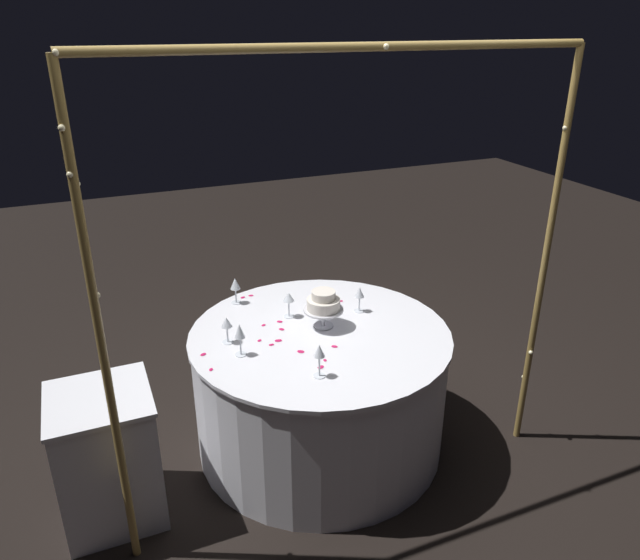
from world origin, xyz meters
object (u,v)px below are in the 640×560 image
at_px(wine_glass_1, 227,324).
at_px(wine_glass_5, 235,285).
at_px(decorative_arch, 357,226).
at_px(wine_glass_2, 289,298).
at_px(main_table, 320,389).
at_px(side_table, 108,457).
at_px(wine_glass_0, 360,294).
at_px(tiered_cake, 323,304).
at_px(wine_glass_4, 240,333).
at_px(wine_glass_3, 319,353).

bearing_deg(wine_glass_1, wine_glass_5, -110.80).
bearing_deg(decorative_arch, wine_glass_1, -45.99).
bearing_deg(wine_glass_2, decorative_arch, 97.66).
relative_size(main_table, side_table, 2.06).
distance_m(main_table, wine_glass_0, 0.59).
distance_m(main_table, tiered_cake, 0.51).
xyz_separation_m(side_table, wine_glass_0, (-1.47, -0.26, 0.49)).
bearing_deg(wine_glass_4, wine_glass_0, -164.92).
relative_size(decorative_arch, main_table, 1.58).
relative_size(wine_glass_1, wine_glass_4, 0.84).
relative_size(decorative_arch, wine_glass_1, 15.30).
xyz_separation_m(decorative_arch, wine_glass_1, (0.49, -0.51, -0.63)).
relative_size(wine_glass_0, wine_glass_5, 0.94).
bearing_deg(wine_glass_5, wine_glass_0, 148.49).
relative_size(side_table, wine_glass_0, 4.54).
xyz_separation_m(side_table, wine_glass_3, (-0.99, 0.29, 0.51)).
distance_m(decorative_arch, wine_glass_2, 0.91).
bearing_deg(decorative_arch, main_table, -90.17).
distance_m(wine_glass_4, wine_glass_5, 0.61).
height_order(wine_glass_0, wine_glass_4, wine_glass_4).
distance_m(wine_glass_1, wine_glass_4, 0.15).
distance_m(tiered_cake, wine_glass_2, 0.23).
height_order(tiered_cake, wine_glass_1, tiered_cake).
relative_size(side_table, wine_glass_4, 3.96).
height_order(main_table, wine_glass_1, wine_glass_1).
bearing_deg(wine_glass_2, wine_glass_5, -51.56).
height_order(side_table, tiered_cake, tiered_cake).
height_order(wine_glass_1, wine_glass_3, wine_glass_3).
bearing_deg(wine_glass_0, tiered_cake, 18.97).
relative_size(decorative_arch, wine_glass_5, 13.92).
distance_m(wine_glass_1, wine_glass_5, 0.48).
bearing_deg(side_table, main_table, -174.58).
height_order(decorative_arch, wine_glass_0, decorative_arch).
xyz_separation_m(tiered_cake, wine_glass_5, (0.37, -0.48, -0.02)).
distance_m(tiered_cake, wine_glass_1, 0.54).
xyz_separation_m(tiered_cake, wine_glass_4, (0.51, 0.12, -0.01)).
distance_m(main_table, side_table, 1.17).
relative_size(wine_glass_3, wine_glass_5, 1.06).
height_order(wine_glass_4, wine_glass_5, wine_glass_4).
bearing_deg(wine_glass_3, decorative_arch, 173.44).
distance_m(decorative_arch, wine_glass_4, 0.84).
bearing_deg(wine_glass_3, main_table, -113.32).
bearing_deg(wine_glass_2, side_table, 18.23).
bearing_deg(side_table, decorative_arch, 165.24).
bearing_deg(wine_glass_1, side_table, 16.52).
xyz_separation_m(wine_glass_0, wine_glass_1, (0.80, 0.06, -0.00)).
relative_size(side_table, wine_glass_5, 4.29).
bearing_deg(wine_glass_0, side_table, 9.93).
distance_m(side_table, wine_glass_3, 1.15).
relative_size(side_table, wine_glass_2, 4.60).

